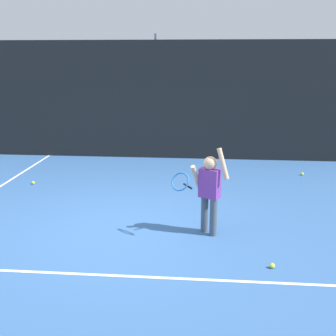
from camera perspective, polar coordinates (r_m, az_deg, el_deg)
The scene contains 8 objects.
ground_plane at distance 6.57m, azimuth -6.40°, elevation -8.37°, with size 20.00×20.00×0.00m, color #335B93.
court_line_baseline at distance 5.33m, azimuth -9.47°, elevation -14.36°, with size 9.00×0.05×0.00m, color white.
back_fence_windscreen at distance 10.81m, azimuth -1.63°, elevation 9.29°, with size 11.31×0.08×3.02m, color black.
fence_post_1 at distance 10.86m, azimuth -1.59°, elevation 9.71°, with size 0.09×0.09×3.17m, color slate.
tennis_player at distance 6.15m, azimuth 5.61°, elevation -2.78°, with size 0.88×0.55×1.35m.
tennis_ball_0 at distance 9.86m, azimuth 18.06°, elevation -0.78°, with size 0.07×0.07×0.07m, color #CCE033.
tennis_ball_1 at distance 9.18m, azimuth -18.14°, elevation -1.95°, with size 0.07×0.07×0.07m, color #CCE033.
tennis_ball_2 at distance 5.56m, azimuth 14.21°, elevation -12.97°, with size 0.07×0.07×0.07m, color #CCE033.
Camera 1 is at (1.25, -5.90, 2.61)m, focal length 44.09 mm.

